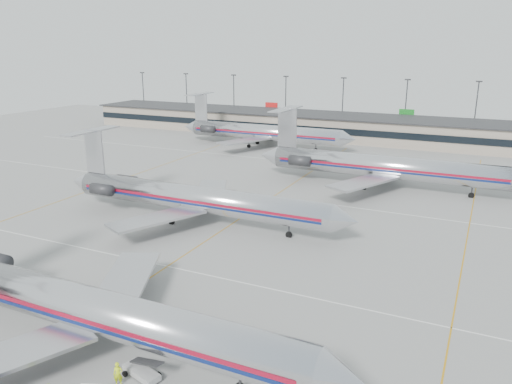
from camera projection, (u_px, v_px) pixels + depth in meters
The scene contains 10 objects.
ground at pixel (106, 307), 47.34m from camera, with size 260.00×260.00×0.00m, color gray.
apron_markings at pixel (167, 266), 56.02m from camera, with size 160.00×0.15×0.02m, color silver.
terminal at pixel (360, 128), 131.53m from camera, with size 162.00×17.00×6.25m.
light_mast_row at pixel (373, 102), 142.19m from camera, with size 163.60×0.40×15.28m.
jet_foreground at pixel (80, 306), 40.58m from camera, with size 45.69×26.90×11.96m.
jet_second_row at pixel (192, 198), 69.64m from camera, with size 45.68×26.90×11.96m.
jet_third_row at pixel (381, 166), 86.61m from camera, with size 47.81×29.41×13.07m.
jet_back_row at pixel (261, 132), 122.36m from camera, with size 45.80×28.17×12.52m.
belt_loader at pixel (142, 371), 37.08m from camera, with size 3.96×2.02×2.03m.
ramp_worker_near at pixel (118, 374), 36.09m from camera, with size 0.68×0.45×1.86m, color #D2EC16.
Camera 1 is at (30.97, -32.27, 23.72)m, focal length 35.00 mm.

